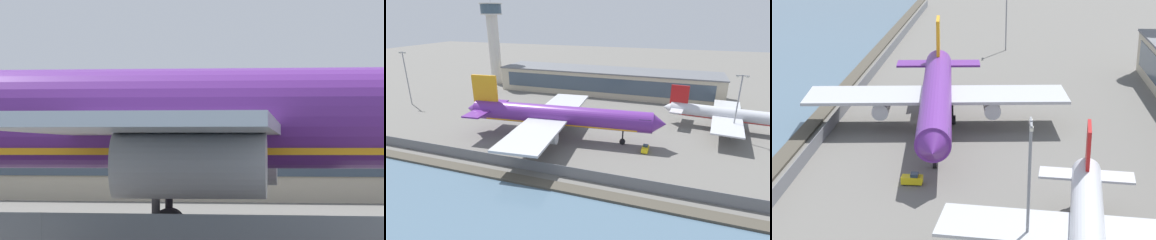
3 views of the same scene
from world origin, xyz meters
The scene contains 2 objects.
cargo_jet_purple centered at (3.33, 3.45, 6.53)m, with size 57.48×49.39×17.10m.
terminal_building centered at (4.04, 58.01, 5.25)m, with size 95.33×19.25×10.47m.
Camera 1 is at (13.81, -57.49, 5.02)m, focal length 105.00 mm.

